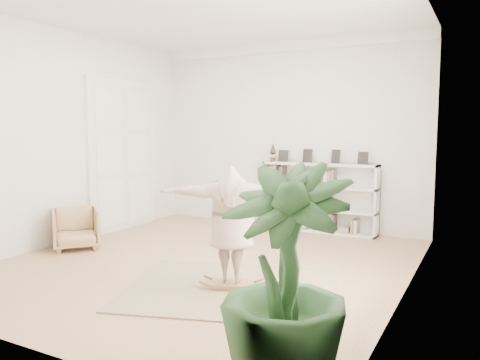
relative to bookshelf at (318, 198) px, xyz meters
The scene contains 9 objects.
floor 2.98m from the bookshelf, 104.79° to the right, with size 6.00×6.00×0.00m, color #AD7C59.
room_shell 2.97m from the bookshelf, behind, with size 6.00×6.00×6.00m.
doors 3.84m from the bookshelf, 156.24° to the right, with size 0.09×1.78×2.92m.
bookshelf is the anchor object (origin of this frame).
armchair 4.35m from the bookshelf, 134.49° to the right, with size 0.70×0.72×0.66m, color tan.
rug 3.69m from the bookshelf, 87.59° to the right, with size 2.50×2.00×0.02m, color tan.
rocker_board 3.68m from the bookshelf, 87.59° to the right, with size 0.58×0.45×0.11m.
person 3.64m from the bookshelf, 87.59° to the right, with size 1.73×0.47×1.40m, color tan.
houseplant 5.59m from the bookshelf, 73.83° to the right, with size 0.94×0.94×1.67m, color #2B542A.
Camera 1 is at (3.57, -5.58, 1.90)m, focal length 35.00 mm.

